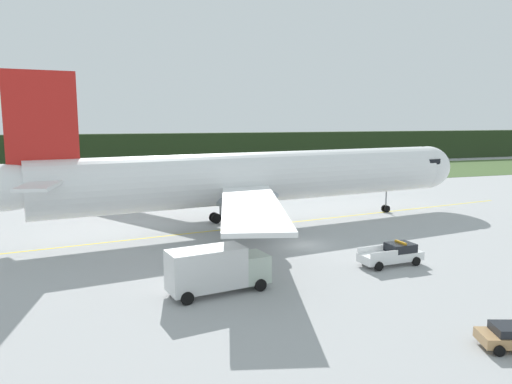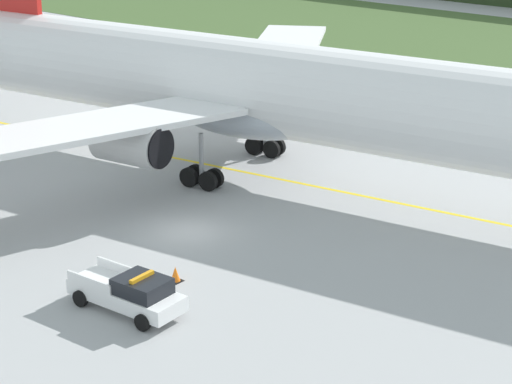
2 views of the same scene
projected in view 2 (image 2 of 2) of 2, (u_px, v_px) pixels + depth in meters
ground at (188, 231)px, 48.93m from camera, size 320.00×320.00×0.00m
taxiway_centerline_main at (282, 180)px, 56.70m from camera, size 77.31×11.35×0.01m
airliner at (276, 91)px, 55.04m from camera, size 59.41×46.02×16.53m
ops_pickup_truck at (130, 292)px, 40.14m from camera, size 5.61×2.49×1.94m
apron_cone at (175, 274)px, 43.12m from camera, size 0.60×0.60×0.75m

